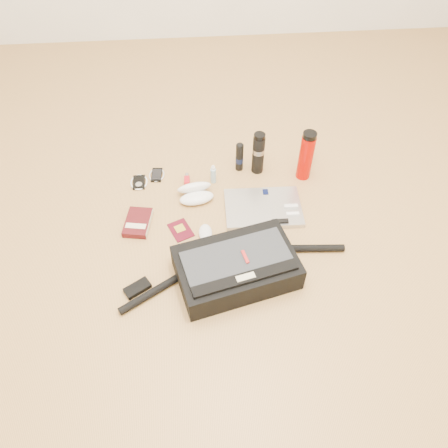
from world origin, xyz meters
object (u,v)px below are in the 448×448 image
(thermos_red, at_px, (306,156))
(messenger_bag, at_px, (236,267))
(thermos_black, at_px, (258,153))
(book, at_px, (138,223))
(laptop, at_px, (263,208))

(thermos_red, bearing_deg, messenger_bag, -124.66)
(thermos_black, bearing_deg, messenger_bag, -105.34)
(book, xyz_separation_m, thermos_black, (0.62, 0.34, 0.11))
(laptop, distance_m, thermos_red, 0.36)
(messenger_bag, distance_m, book, 0.55)
(messenger_bag, bearing_deg, thermos_red, 41.47)
(book, bearing_deg, thermos_red, 27.76)
(messenger_bag, relative_size, thermos_red, 3.59)
(messenger_bag, xyz_separation_m, thermos_red, (0.42, 0.61, 0.07))
(book, height_order, thermos_black, thermos_black)
(thermos_red, bearing_deg, thermos_black, 165.15)
(messenger_bag, xyz_separation_m, laptop, (0.18, 0.38, -0.05))
(thermos_black, bearing_deg, thermos_red, -14.85)
(laptop, relative_size, book, 1.97)
(messenger_bag, bearing_deg, laptop, 51.20)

